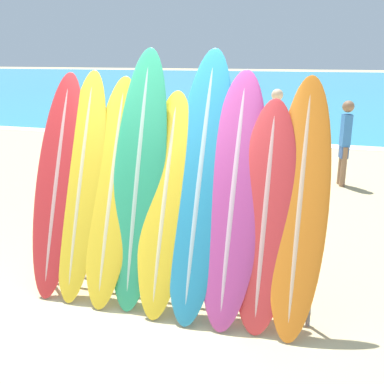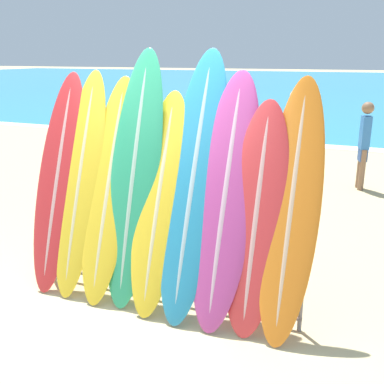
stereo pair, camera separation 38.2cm
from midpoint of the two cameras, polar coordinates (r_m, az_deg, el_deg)
The scene contains 14 objects.
ground_plane at distance 4.63m, azimuth -6.78°, elevation -14.35°, with size 160.00×160.00×0.00m, color tan.
ocean_water at distance 42.05m, azimuth 20.02°, elevation 12.72°, with size 120.00×60.00×0.01m.
surfboard_rack at distance 4.48m, azimuth -1.45°, elevation -8.20°, with size 2.80×0.04×0.91m.
surfboard_slot_0 at distance 4.89m, azimuth -14.47°, elevation 1.29°, with size 0.52×0.87×2.25m.
surfboard_slot_1 at distance 4.73m, azimuth -11.75°, elevation 1.11°, with size 0.48×0.89×2.27m.
surfboard_slot_2 at distance 4.56m, azimuth -8.13°, elevation 0.31°, with size 0.51×0.91×2.21m.
surfboard_slot_3 at distance 4.41m, azimuth -4.91°, elevation 1.71°, with size 0.54×0.86×2.49m.
surfboard_slot_4 at distance 4.30m, azimuth -1.63°, elevation -1.41°, with size 0.51×0.88×2.09m.
surfboard_slot_5 at distance 4.20m, azimuth 2.79°, elevation 0.96°, with size 0.55×1.07×2.48m.
surfboard_slot_6 at distance 4.09m, azimuth 6.95°, elevation -1.00°, with size 0.56×0.95×2.29m.
surfboard_slot_7 at distance 4.03m, azimuth 10.88°, elevation -3.36°, with size 0.53×0.73×2.04m.
surfboard_slot_8 at distance 4.00m, azimuth 15.17°, elevation -2.30°, with size 0.50×0.87×2.24m.
person_near_water at distance 9.39m, azimuth 13.94°, elevation 7.66°, with size 0.24×0.30×1.76m.
person_mid_beach at distance 8.86m, azimuth 22.18°, elevation 5.84°, with size 0.22×0.27×1.61m.
Camera 2 is at (2.16, -3.37, 2.40)m, focal length 42.00 mm.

